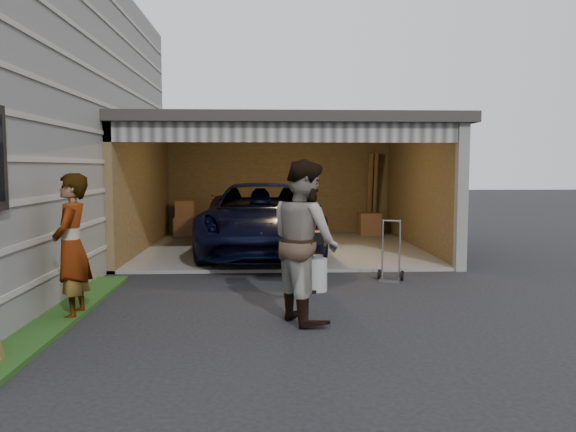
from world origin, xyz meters
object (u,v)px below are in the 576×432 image
at_px(minivan, 260,221).
at_px(man, 305,241).
at_px(woman, 71,247).
at_px(propane_tank, 316,275).
at_px(hand_truck, 390,269).
at_px(bbq_grill, 303,240).

relative_size(minivan, man, 2.70).
bearing_deg(woman, man, 83.85).
relative_size(propane_tank, hand_truck, 0.49).
bearing_deg(minivan, hand_truck, -52.75).
relative_size(woman, hand_truck, 1.78).
xyz_separation_m(man, hand_truck, (1.62, 2.37, -0.80)).
height_order(minivan, propane_tank, minivan).
bearing_deg(minivan, man, -84.17).
xyz_separation_m(woman, bbq_grill, (3.00, 1.49, -0.13)).
height_order(minivan, bbq_grill, minivan).
distance_m(man, bbq_grill, 1.69).
xyz_separation_m(woman, man, (2.90, -0.19, 0.08)).
bearing_deg(man, hand_truck, -57.65).
distance_m(woman, bbq_grill, 3.35).
xyz_separation_m(minivan, propane_tank, (0.87, -3.57, -0.50)).
height_order(minivan, hand_truck, minivan).
bearing_deg(bbq_grill, minivan, 100.63).
bearing_deg(bbq_grill, man, -93.42).
relative_size(minivan, woman, 2.95).
height_order(woman, propane_tank, woman).
xyz_separation_m(bbq_grill, hand_truck, (1.52, 0.70, -0.58)).
height_order(minivan, woman, woman).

